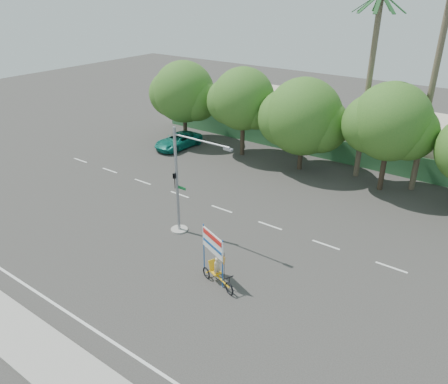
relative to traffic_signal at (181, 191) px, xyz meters
The scene contains 14 objects.
ground 5.40m from the traffic_signal, 61.13° to the right, with size 120.00×120.00×0.00m, color #33302D.
sidewalk_near 12.04m from the traffic_signal, 79.17° to the right, with size 50.00×2.40×0.12m, color gray.
fence 17.76m from the traffic_signal, 82.85° to the left, with size 38.00×0.08×2.00m, color #336B3D.
building_left 23.38m from the traffic_signal, 109.52° to the left, with size 12.00×8.00×4.00m, color beige.
building_right 24.29m from the traffic_signal, 65.15° to the left, with size 14.00×8.00×3.60m, color beige.
tree_far_left 18.45m from the traffic_signal, 130.22° to the left, with size 7.14×6.00×7.96m.
tree_left 14.99m from the traffic_signal, 109.08° to the left, with size 6.66×5.60×8.07m.
tree_center 14.15m from the traffic_signal, 85.33° to the left, with size 7.62×6.40×7.85m.
tree_right 16.38m from the traffic_signal, 59.83° to the left, with size 6.90×5.80×8.36m.
palm_tall 20.04m from the traffic_signal, 56.69° to the left, with size 3.73×3.79×17.45m.
palm_short 17.56m from the traffic_signal, 69.84° to the left, with size 3.73×3.79×14.45m.
traffic_signal is the anchor object (origin of this frame).
trike_billboard 5.88m from the traffic_signal, 30.25° to the right, with size 2.83×1.35×2.96m.
pickup_truck 16.24m from the traffic_signal, 132.54° to the left, with size 2.35×5.10×1.42m, color #107564.
Camera 1 is at (14.41, -14.15, 14.62)m, focal length 35.00 mm.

